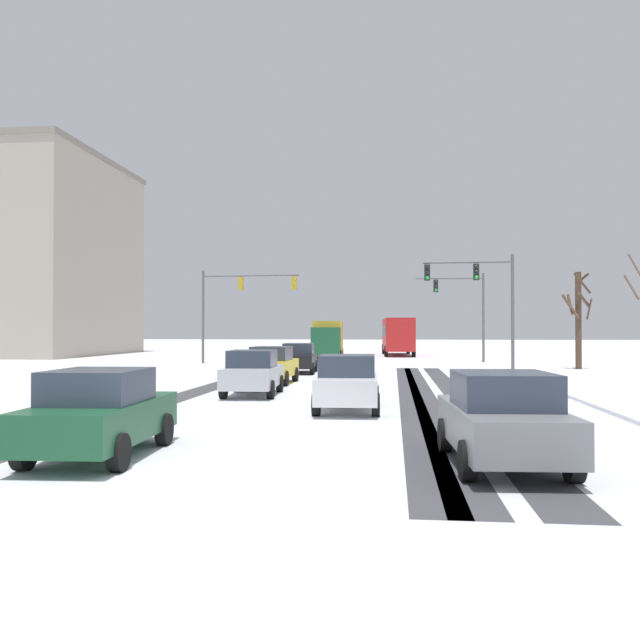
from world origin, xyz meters
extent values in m
plane|color=silver|center=(0.00, 0.00, 0.00)|extent=(300.00, 300.00, 0.00)
cube|color=#424247|center=(3.97, 14.88, 0.00)|extent=(0.80, 32.74, 0.01)
cube|color=#424247|center=(4.44, 14.88, 0.00)|extent=(0.81, 32.74, 0.01)
cube|color=#424247|center=(-4.02, 14.88, 0.00)|extent=(1.10, 32.74, 0.01)
cube|color=#424247|center=(5.64, 14.88, 0.00)|extent=(0.91, 32.74, 0.01)
cube|color=white|center=(11.31, 13.39, 0.06)|extent=(4.00, 32.74, 0.12)
cylinder|color=#56565B|center=(-9.91, 35.76, 3.25)|extent=(0.18, 0.18, 6.50)
cylinder|color=#56565B|center=(-6.47, 35.50, 6.10)|extent=(6.90, 0.63, 0.12)
cube|color=#B79319|center=(-7.16, 35.56, 5.55)|extent=(0.34, 0.26, 0.90)
sphere|color=black|center=(-7.15, 35.72, 5.85)|extent=(0.20, 0.20, 0.20)
sphere|color=black|center=(-7.15, 35.72, 5.55)|extent=(0.20, 0.20, 0.20)
sphere|color=green|center=(-7.15, 35.72, 5.25)|extent=(0.20, 0.20, 0.20)
cube|color=#B79319|center=(-3.37, 35.27, 5.55)|extent=(0.34, 0.26, 0.90)
sphere|color=black|center=(-3.36, 35.43, 5.85)|extent=(0.20, 0.20, 0.20)
sphere|color=black|center=(-3.36, 35.43, 5.55)|extent=(0.20, 0.20, 0.20)
sphere|color=green|center=(-3.36, 35.43, 5.25)|extent=(0.20, 0.20, 0.20)
cylinder|color=#56565B|center=(9.91, 39.76, 3.25)|extent=(0.18, 0.18, 6.50)
cylinder|color=#56565B|center=(7.45, 39.57, 6.10)|extent=(4.93, 0.51, 0.12)
cube|color=black|center=(6.47, 39.49, 5.55)|extent=(0.34, 0.26, 0.90)
sphere|color=black|center=(6.48, 39.33, 5.85)|extent=(0.20, 0.20, 0.20)
sphere|color=black|center=(6.48, 39.33, 5.55)|extent=(0.20, 0.20, 0.20)
sphere|color=green|center=(6.48, 39.33, 5.25)|extent=(0.20, 0.20, 0.20)
cylinder|color=#56565B|center=(9.91, 27.76, 3.25)|extent=(0.18, 0.18, 6.50)
cylinder|color=#56565B|center=(7.47, 27.83, 6.10)|extent=(4.89, 0.26, 0.12)
cube|color=black|center=(7.96, 27.82, 5.55)|extent=(0.33, 0.25, 0.90)
sphere|color=black|center=(7.95, 27.66, 5.85)|extent=(0.20, 0.20, 0.20)
sphere|color=black|center=(7.95, 27.66, 5.55)|extent=(0.20, 0.20, 0.20)
sphere|color=green|center=(7.95, 27.66, 5.25)|extent=(0.20, 0.20, 0.20)
cube|color=black|center=(5.27, 27.89, 5.55)|extent=(0.33, 0.25, 0.90)
sphere|color=black|center=(5.27, 27.73, 5.85)|extent=(0.20, 0.20, 0.20)
sphere|color=black|center=(5.27, 27.73, 5.55)|extent=(0.20, 0.20, 0.20)
sphere|color=green|center=(5.27, 27.73, 5.25)|extent=(0.20, 0.20, 0.20)
cube|color=black|center=(-1.72, 26.00, 0.67)|extent=(1.91, 4.18, 0.70)
cube|color=#2D3847|center=(-1.71, 25.85, 1.32)|extent=(1.66, 1.98, 0.60)
cylinder|color=black|center=(-2.59, 27.23, 0.32)|extent=(0.25, 0.65, 0.64)
cylinder|color=black|center=(-0.98, 27.32, 0.32)|extent=(0.25, 0.65, 0.64)
cylinder|color=black|center=(-2.46, 24.69, 0.32)|extent=(0.25, 0.65, 0.64)
cylinder|color=black|center=(-0.85, 24.78, 0.32)|extent=(0.25, 0.65, 0.64)
cube|color=yellow|center=(-1.88, 18.86, 0.67)|extent=(1.77, 4.13, 0.70)
cube|color=#2D3847|center=(-1.89, 18.71, 1.32)|extent=(1.59, 1.93, 0.60)
cylinder|color=black|center=(-2.67, 20.15, 0.32)|extent=(0.23, 0.64, 0.64)
cylinder|color=black|center=(-1.05, 20.12, 0.32)|extent=(0.23, 0.64, 0.64)
cylinder|color=black|center=(-2.71, 17.61, 0.32)|extent=(0.23, 0.64, 0.64)
cylinder|color=black|center=(-1.10, 17.58, 0.32)|extent=(0.23, 0.64, 0.64)
cube|color=#B7BABF|center=(-1.62, 13.64, 0.67)|extent=(1.89, 4.18, 0.70)
cube|color=#2D3847|center=(-1.62, 13.49, 1.32)|extent=(1.65, 1.97, 0.60)
cylinder|color=black|center=(-2.49, 14.87, 0.32)|extent=(0.25, 0.65, 0.64)
cylinder|color=black|center=(-0.88, 14.95, 0.32)|extent=(0.25, 0.65, 0.64)
cylinder|color=black|center=(-2.37, 12.33, 0.32)|extent=(0.25, 0.65, 0.64)
cylinder|color=black|center=(-0.76, 12.41, 0.32)|extent=(0.25, 0.65, 0.64)
cube|color=silver|center=(2.05, 9.49, 0.67)|extent=(1.84, 4.15, 0.70)
cube|color=#2D3847|center=(2.06, 9.34, 1.32)|extent=(1.62, 1.95, 0.60)
cylinder|color=black|center=(1.20, 10.73, 0.32)|extent=(0.24, 0.65, 0.64)
cylinder|color=black|center=(2.82, 10.79, 0.32)|extent=(0.24, 0.65, 0.64)
cylinder|color=black|center=(1.29, 8.19, 0.32)|extent=(0.24, 0.65, 0.64)
cylinder|color=black|center=(2.90, 8.25, 0.32)|extent=(0.24, 0.65, 0.64)
cube|color=#194C2D|center=(-2.01, 2.00, 0.67)|extent=(1.89, 4.17, 0.70)
cube|color=#2D3847|center=(-2.00, 1.85, 1.32)|extent=(1.65, 1.97, 0.60)
cylinder|color=black|center=(-2.87, 3.23, 0.32)|extent=(0.25, 0.65, 0.64)
cylinder|color=black|center=(-1.26, 3.31, 0.32)|extent=(0.25, 0.65, 0.64)
cylinder|color=black|center=(-2.75, 0.69, 0.32)|extent=(0.25, 0.65, 0.64)
cylinder|color=black|center=(-1.14, 0.77, 0.32)|extent=(0.25, 0.65, 0.64)
cube|color=slate|center=(5.24, 2.00, 0.67)|extent=(1.93, 4.19, 0.70)
cube|color=#2D3847|center=(5.25, 1.85, 1.32)|extent=(1.67, 1.99, 0.60)
cylinder|color=black|center=(4.36, 3.22, 0.32)|extent=(0.26, 0.65, 0.64)
cylinder|color=black|center=(5.98, 3.32, 0.32)|extent=(0.26, 0.65, 0.64)
cylinder|color=black|center=(4.51, 0.68, 0.32)|extent=(0.26, 0.65, 0.64)
cylinder|color=black|center=(6.12, 0.78, 0.32)|extent=(0.26, 0.65, 0.64)
cube|color=#B21E1E|center=(3.77, 52.22, 1.93)|extent=(2.99, 11.10, 2.90)
cube|color=#283342|center=(3.77, 52.22, 2.28)|extent=(2.99, 10.22, 0.90)
cylinder|color=black|center=(5.13, 48.43, 0.48)|extent=(0.34, 0.97, 0.96)
cylinder|color=black|center=(2.76, 48.32, 0.48)|extent=(0.34, 0.97, 0.96)
cylinder|color=black|center=(4.81, 55.57, 0.48)|extent=(0.34, 0.97, 0.96)
cylinder|color=black|center=(2.43, 55.47, 0.48)|extent=(0.34, 0.97, 0.96)
cube|color=#194C2D|center=(-1.56, 38.96, 1.47)|extent=(2.21, 2.30, 2.10)
cube|color=gold|center=(-1.74, 42.66, 1.72)|extent=(2.46, 5.30, 2.60)
cylinder|color=black|center=(-0.57, 39.45, 0.42)|extent=(0.32, 0.85, 0.84)
cylinder|color=black|center=(-2.59, 39.35, 0.42)|extent=(0.32, 0.85, 0.84)
cylinder|color=black|center=(-0.80, 44.14, 0.42)|extent=(0.32, 0.85, 0.84)
cylinder|color=black|center=(-2.83, 44.03, 0.42)|extent=(0.32, 0.85, 0.84)
cylinder|color=brown|center=(13.54, 20.02, 4.19)|extent=(0.10, 1.70, 1.18)
cylinder|color=brown|center=(13.71, 19.94, 5.01)|extent=(0.25, 1.37, 1.34)
cylinder|color=#4C3828|center=(14.40, 31.50, 2.91)|extent=(0.36, 0.36, 5.81)
cylinder|color=#4C3828|center=(14.71, 31.79, 5.42)|extent=(0.73, 0.79, 0.69)
cylinder|color=#4C3828|center=(14.51, 31.02, 5.11)|extent=(1.11, 0.37, 1.26)
cylinder|color=#4C3828|center=(13.86, 31.20, 3.74)|extent=(0.82, 1.26, 1.50)
cylinder|color=#4C3828|center=(13.93, 31.50, 3.87)|extent=(0.16, 1.07, 1.28)
cylinder|color=#4C3828|center=(15.02, 31.46, 3.58)|extent=(0.20, 1.32, 1.26)
cylinder|color=#4C3828|center=(14.63, 31.14, 4.14)|extent=(0.91, 0.66, 0.92)
cube|color=gray|center=(-33.55, 49.10, 18.07)|extent=(21.29, 19.34, 0.50)
camera|label=1|loc=(3.38, -9.83, 2.35)|focal=37.44mm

